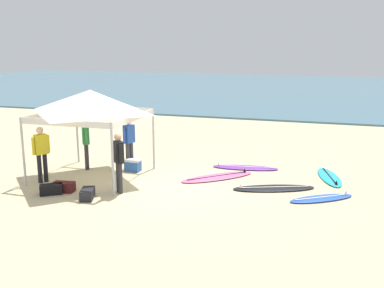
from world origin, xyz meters
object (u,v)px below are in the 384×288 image
object	(u,v)px
surfboard_cyan	(329,177)
cooler_box	(133,165)
surfboard_blue	(322,198)
surfboard_purple	(245,167)
surfboard_black	(274,188)
person_green	(86,140)
person_yellow	(41,151)
gear_bag_on_sand	(51,189)
person_black	(119,159)
person_blue	(129,140)
gear_bag_near_tent	(87,194)
gear_bag_by_pole	(64,187)
surfboard_pink	(217,177)
canopy_tent	(90,102)

from	to	relation	value
surfboard_cyan	cooler_box	bearing A→B (deg)	-169.44
surfboard_blue	surfboard_purple	distance (m)	3.55
surfboard_black	person_green	xyz separation A→B (m)	(-6.25, 0.24, 0.95)
surfboard_blue	person_yellow	distance (m)	8.23
surfboard_cyan	gear_bag_on_sand	xyz separation A→B (m)	(-7.38, -4.00, 0.10)
surfboard_black	surfboard_purple	size ratio (longest dim) A/B	1.08
person_black	surfboard_purple	bearing A→B (deg)	51.04
gear_bag_on_sand	cooler_box	world-z (taller)	cooler_box
person_blue	gear_bag_near_tent	bearing A→B (deg)	-85.47
gear_bag_on_sand	surfboard_purple	bearing A→B (deg)	42.77
person_yellow	gear_bag_by_pole	bearing A→B (deg)	-28.11
surfboard_cyan	gear_bag_on_sand	world-z (taller)	gear_bag_on_sand
surfboard_cyan	surfboard_pink	size ratio (longest dim) A/B	0.96
canopy_tent	gear_bag_on_sand	world-z (taller)	canopy_tent
surfboard_black	gear_bag_on_sand	size ratio (longest dim) A/B	4.08
gear_bag_by_pole	gear_bag_on_sand	xyz separation A→B (m)	(-0.21, -0.30, 0.00)
surfboard_purple	gear_bag_near_tent	xyz separation A→B (m)	(-3.47, -4.32, 0.10)
surfboard_black	person_green	distance (m)	6.32
person_yellow	surfboard_pink	bearing A→B (deg)	22.52
person_green	person_blue	size ratio (longest dim) A/B	1.00
surfboard_purple	gear_bag_on_sand	xyz separation A→B (m)	(-4.64, -4.29, 0.10)
surfboard_pink	surfboard_black	distance (m)	1.92
surfboard_purple	gear_bag_near_tent	size ratio (longest dim) A/B	3.77
person_black	gear_bag_on_sand	bearing A→B (deg)	-157.52
surfboard_purple	gear_bag_on_sand	distance (m)	6.32
surfboard_cyan	surfboard_purple	world-z (taller)	same
person_blue	gear_bag_by_pole	size ratio (longest dim) A/B	2.85
surfboard_blue	gear_bag_by_pole	world-z (taller)	gear_bag_by_pole
gear_bag_by_pole	cooler_box	xyz separation A→B (m)	(0.97, 2.53, 0.06)
person_black	gear_bag_on_sand	world-z (taller)	person_black
surfboard_black	person_yellow	xyz separation A→B (m)	(-6.76, -1.45, 0.95)
gear_bag_near_tent	gear_bag_by_pole	world-z (taller)	same
person_green	cooler_box	xyz separation A→B (m)	(1.56, 0.25, -0.79)
gear_bag_near_tent	gear_bag_by_pole	size ratio (longest dim) A/B	1.00
canopy_tent	person_yellow	distance (m)	2.08
surfboard_blue	cooler_box	distance (m)	6.13
canopy_tent	cooler_box	size ratio (longest dim) A/B	6.04
person_yellow	cooler_box	bearing A→B (deg)	43.20
person_black	surfboard_black	bearing A→B (deg)	21.51
person_black	gear_bag_near_tent	xyz separation A→B (m)	(-0.59, -0.76, -0.85)
cooler_box	person_blue	bearing A→B (deg)	129.75
gear_bag_near_tent	surfboard_cyan	bearing A→B (deg)	32.97
person_yellow	person_black	size ratio (longest dim) A/B	1.00
cooler_box	surfboard_pink	bearing A→B (deg)	1.97
surfboard_pink	person_blue	world-z (taller)	person_blue
gear_bag_on_sand	cooler_box	distance (m)	3.07
surfboard_cyan	person_blue	size ratio (longest dim) A/B	1.27
surfboard_pink	surfboard_blue	distance (m)	3.37
surfboard_black	person_blue	distance (m)	5.10
surfboard_cyan	cooler_box	distance (m)	6.31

